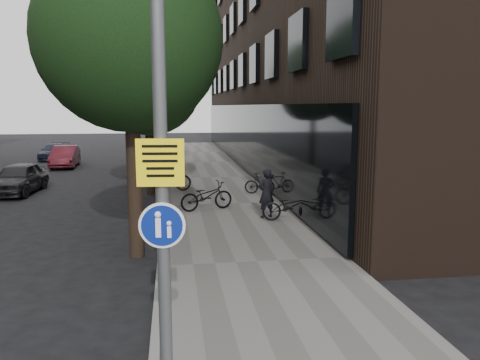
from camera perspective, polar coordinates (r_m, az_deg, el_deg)
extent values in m
plane|color=black|center=(8.16, 4.68, -18.22)|extent=(120.00, 120.00, 0.00)
cube|color=#66635E|center=(17.56, -1.83, -3.07)|extent=(4.50, 60.00, 0.12)
cube|color=slate|center=(17.46, -9.20, -3.24)|extent=(0.15, 60.00, 0.13)
cube|color=black|center=(31.24, 11.43, 18.53)|extent=(12.00, 40.00, 18.00)
cylinder|color=black|center=(11.80, -12.68, -1.63)|extent=(0.36, 0.36, 3.20)
sphere|color=black|center=(11.71, -13.32, 16.47)|extent=(4.40, 4.40, 4.40)
sphere|color=black|center=(12.39, -10.95, 11.47)|extent=(2.64, 2.64, 2.64)
cylinder|color=black|center=(20.20, -10.90, 2.78)|extent=(0.36, 0.36, 3.20)
sphere|color=black|center=(20.15, -11.21, 13.29)|extent=(5.00, 5.00, 5.00)
sphere|color=black|center=(20.88, -9.91, 10.42)|extent=(3.00, 3.00, 3.00)
cylinder|color=black|center=(29.16, -10.13, 4.66)|extent=(0.36, 0.36, 3.20)
sphere|color=black|center=(29.13, -10.33, 11.94)|extent=(5.00, 5.00, 5.00)
sphere|color=black|center=(29.88, -9.45, 9.96)|extent=(3.00, 3.00, 3.00)
cylinder|color=#595B5E|center=(5.70, -9.43, -3.17)|extent=(0.16, 0.16, 4.84)
cube|color=yellow|center=(5.61, -9.57, 2.21)|extent=(0.56, 0.09, 0.56)
cylinder|color=navy|center=(5.75, -9.37, -5.27)|extent=(0.49, 0.07, 0.49)
cylinder|color=white|center=(5.75, -9.37, -5.27)|extent=(0.56, 0.07, 0.56)
imported|color=black|center=(15.26, 3.23, -1.63)|extent=(0.68, 0.57, 1.61)
imported|color=black|center=(14.98, 6.09, -3.19)|extent=(1.81, 0.78, 0.92)
imported|color=black|center=(19.40, 2.72, -0.42)|extent=(1.52, 0.78, 0.88)
imported|color=black|center=(16.41, -4.11, -1.95)|extent=(2.03, 1.22, 1.01)
imported|color=black|center=(20.30, -8.56, 0.21)|extent=(1.86, 0.67, 1.10)
imported|color=black|center=(22.28, -25.38, 0.20)|extent=(1.84, 3.99, 1.32)
imported|color=#591923|center=(30.87, -20.55, 2.69)|extent=(1.62, 4.03, 1.30)
imported|color=#1B1E31|center=(35.51, -21.69, 3.22)|extent=(1.61, 3.85, 1.11)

